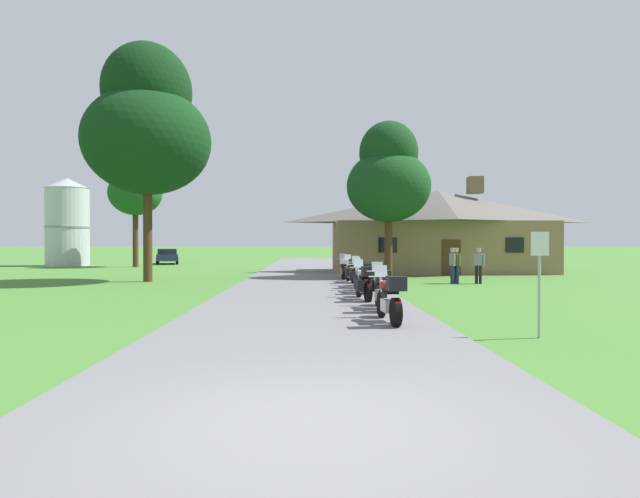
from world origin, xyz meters
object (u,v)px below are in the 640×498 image
tree_left_near (147,126)px  tree_left_far (135,187)px  bystander_gray_shirt_near_lodge (452,264)px  tree_by_lodge_front (389,177)px  motorcycle_yellow_fifth_in_row (357,274)px  motorcycle_silver_fourth_in_row (362,278)px  parked_navy_suv_far_left (167,256)px  motorcycle_white_sixth_in_row (352,271)px  metal_signpost_roadside (540,271)px  motorcycle_silver_third_in_row (365,283)px  motorcycle_yellow_second_in_row (381,289)px  motorcycle_red_nearest_to_camera (390,299)px  bystander_gray_shirt_beside_signpost (478,264)px  metal_silo_distant (67,222)px  motorcycle_blue_farthest_in_row (343,268)px  bystander_olive_shirt_by_tree (456,264)px

tree_left_near → tree_left_far: bearing=110.5°
bystander_gray_shirt_near_lodge → tree_by_lodge_front: (-2.36, 4.30, 4.65)m
motorcycle_yellow_fifth_in_row → tree_left_far: bearing=129.7°
motorcycle_silver_fourth_in_row → parked_navy_suv_far_left: size_ratio=0.42×
motorcycle_yellow_fifth_in_row → tree_left_near: bearing=158.6°
motorcycle_white_sixth_in_row → metal_signpost_roadside: (2.63, -13.87, 0.74)m
motorcycle_silver_third_in_row → tree_left_near: 15.08m
motorcycle_yellow_second_in_row → motorcycle_white_sixth_in_row: bearing=91.9°
bystander_gray_shirt_near_lodge → parked_navy_suv_far_left: size_ratio=0.34×
metal_signpost_roadside → tree_left_near: tree_left_near is taller
motorcycle_white_sixth_in_row → bystander_gray_shirt_near_lodge: bearing=-6.5°
motorcycle_red_nearest_to_camera → motorcycle_yellow_second_in_row: size_ratio=1.00×
motorcycle_yellow_second_in_row → tree_left_far: 32.07m
bystander_gray_shirt_beside_signpost → metal_silo_distant: 34.71m
motorcycle_yellow_second_in_row → metal_signpost_roadside: size_ratio=0.97×
motorcycle_yellow_fifth_in_row → tree_by_lodge_front: (2.37, 6.87, 4.99)m
metal_silo_distant → parked_navy_suv_far_left: 8.70m
tree_left_far → motorcycle_red_nearest_to_camera: bearing=-61.9°
motorcycle_white_sixth_in_row → bystander_gray_shirt_near_lodge: (4.77, -0.04, 0.34)m
motorcycle_yellow_fifth_in_row → bystander_gray_shirt_beside_signpost: (5.94, 2.45, 0.34)m
bystander_gray_shirt_beside_signpost → tree_left_far: size_ratio=0.18×
metal_silo_distant → bystander_gray_shirt_near_lodge: bearing=-35.9°
motorcycle_white_sixth_in_row → tree_left_far: 24.33m
motorcycle_blue_farthest_in_row → parked_navy_suv_far_left: size_ratio=0.42×
motorcycle_silver_third_in_row → tree_left_near: (-9.83, 8.97, 7.10)m
motorcycle_red_nearest_to_camera → tree_by_lodge_front: tree_by_lodge_front is taller
motorcycle_red_nearest_to_camera → motorcycle_blue_farthest_in_row: same height
motorcycle_white_sixth_in_row → tree_left_near: (-10.01, 1.55, 7.10)m
motorcycle_yellow_fifth_in_row → motorcycle_blue_farthest_in_row: (-0.26, 4.99, 0.01)m
bystander_gray_shirt_beside_signpost → bystander_olive_shirt_by_tree: size_ratio=1.00×
metal_silo_distant → parked_navy_suv_far_left: metal_silo_distant is taller
bystander_olive_shirt_by_tree → tree_left_near: tree_left_near is taller
bystander_gray_shirt_near_lodge → bystander_gray_shirt_beside_signpost: same height
motorcycle_red_nearest_to_camera → tree_left_near: tree_left_near is taller
motorcycle_silver_third_in_row → metal_signpost_roadside: 7.07m
motorcycle_red_nearest_to_camera → tree_by_lodge_front: 17.35m
motorcycle_yellow_second_in_row → motorcycle_yellow_fifth_in_row: (0.03, 7.17, -0.01)m
tree_left_far → tree_by_lodge_front: bearing=-35.6°
tree_left_far → parked_navy_suv_far_left: size_ratio=1.87×
parked_navy_suv_far_left → motorcycle_red_nearest_to_camera: bearing=-82.1°
motorcycle_white_sixth_in_row → tree_by_lodge_front: size_ratio=0.24×
motorcycle_silver_fourth_in_row → bystander_gray_shirt_near_lodge: 6.89m
bystander_gray_shirt_beside_signpost → motorcycle_silver_fourth_in_row: bearing=68.9°
motorcycle_blue_farthest_in_row → tree_by_lodge_front: (2.63, 1.88, 4.98)m
tree_by_lodge_front → metal_signpost_roadside: bearing=-89.3°
motorcycle_silver_third_in_row → motorcycle_white_sixth_in_row: (0.19, 7.42, 0.00)m
bystander_gray_shirt_near_lodge → tree_left_near: bearing=84.9°
motorcycle_yellow_fifth_in_row → tree_by_lodge_front: size_ratio=0.24×
motorcycle_white_sixth_in_row → parked_navy_suv_far_left: size_ratio=0.42×
motorcycle_white_sixth_in_row → bystander_olive_shirt_by_tree: size_ratio=1.24×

